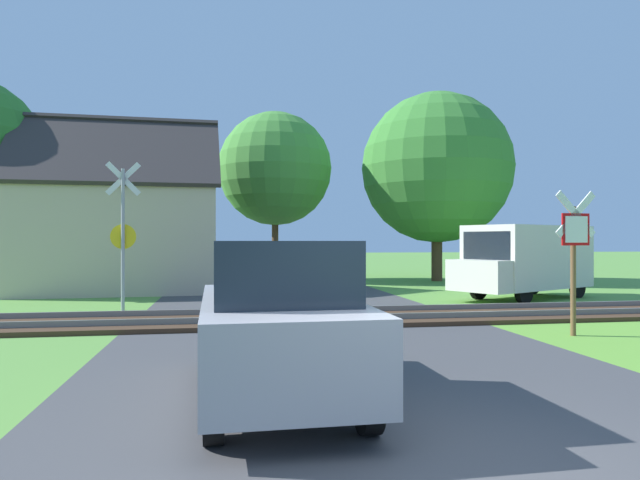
{
  "coord_description": "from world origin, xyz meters",
  "views": [
    {
      "loc": [
        -1.76,
        -3.98,
        1.78
      ],
      "look_at": [
        0.5,
        9.54,
        1.8
      ],
      "focal_mm": 32.0,
      "sensor_mm": 36.0,
      "label": 1
    }
  ],
  "objects": [
    {
      "name": "rail_track",
      "position": [
        0.0,
        8.54,
        0.06
      ],
      "size": [
        60.0,
        2.6,
        0.22
      ],
      "color": "#422D1E",
      "rests_on": "ground"
    },
    {
      "name": "crossing_sign_far",
      "position": [
        -4.33,
        11.21,
        2.11
      ],
      "size": [
        0.88,
        0.14,
        3.81
      ],
      "rotation": [
        0.0,
        0.0,
        0.04
      ],
      "color": "#9E9EA5",
      "rests_on": "ground"
    },
    {
      "name": "parked_car",
      "position": [
        -1.19,
        2.42,
        0.89
      ],
      "size": [
        1.72,
        4.03,
        1.78
      ],
      "rotation": [
        0.0,
        0.0,
        0.02
      ],
      "color": "#99999E",
      "rests_on": "ground"
    },
    {
      "name": "road_asphalt",
      "position": [
        0.0,
        2.0,
        0.0
      ],
      "size": [
        7.49,
        80.0,
        0.01
      ],
      "primitive_type": "cube",
      "color": "#424244",
      "rests_on": "ground"
    },
    {
      "name": "tree_center",
      "position": [
        0.47,
        21.61,
        5.01
      ],
      "size": [
        5.08,
        5.08,
        7.56
      ],
      "color": "#513823",
      "rests_on": "ground"
    },
    {
      "name": "house",
      "position": [
        -5.5,
        17.6,
        2.04
      ],
      "size": [
        7.26,
        6.51,
        6.29
      ],
      "rotation": [
        0.0,
        0.0,
        0.05
      ],
      "color": "#C6B293",
      "rests_on": "ground"
    },
    {
      "name": "mail_truck",
      "position": [
        7.32,
        12.18,
        1.24
      ],
      "size": [
        5.2,
        3.9,
        2.24
      ],
      "rotation": [
        0.0,
        0.0,
        2.05
      ],
      "color": "silver",
      "rests_on": "ground"
    },
    {
      "name": "tree_right",
      "position": [
        7.52,
        20.07,
        5.01
      ],
      "size": [
        6.64,
        6.64,
        8.34
      ],
      "color": "#513823",
      "rests_on": "ground"
    },
    {
      "name": "stop_sign_near",
      "position": [
        4.68,
        5.72,
        1.65
      ],
      "size": [
        0.87,
        0.18,
        2.71
      ],
      "rotation": [
        0.0,
        0.0,
        3.26
      ],
      "color": "brown",
      "rests_on": "ground"
    }
  ]
}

